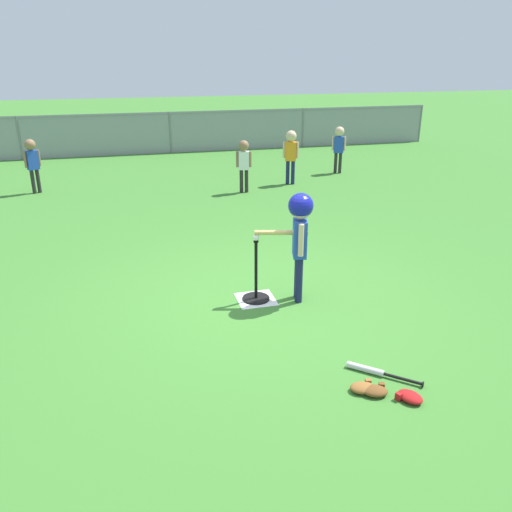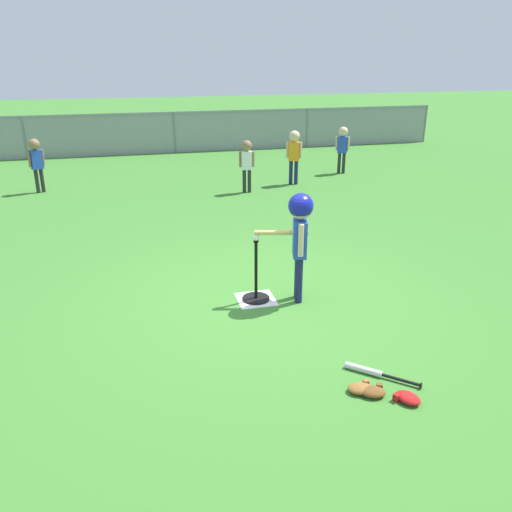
{
  "view_description": "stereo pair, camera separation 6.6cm",
  "coord_description": "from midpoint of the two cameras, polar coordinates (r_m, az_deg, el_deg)",
  "views": [
    {
      "loc": [
        -1.47,
        -5.26,
        2.72
      ],
      "look_at": [
        -0.06,
        0.06,
        0.55
      ],
      "focal_mm": 36.41,
      "sensor_mm": 36.0,
      "label": 1
    },
    {
      "loc": [
        -1.4,
        -5.28,
        2.72
      ],
      "look_at": [
        -0.06,
        0.06,
        0.55
      ],
      "focal_mm": 36.41,
      "sensor_mm": 36.0,
      "label": 2
    }
  ],
  "objects": [
    {
      "name": "spare_bat_silver",
      "position": [
        4.91,
        12.94,
        -12.29
      ],
      "size": [
        0.55,
        0.5,
        0.06
      ],
      "color": "silver",
      "rests_on": "ground_plane"
    },
    {
      "name": "fielder_near_right",
      "position": [
        11.43,
        4.37,
        11.53
      ],
      "size": [
        0.32,
        0.23,
        1.16
      ],
      "color": "#191E4C",
      "rests_on": "ground_plane"
    },
    {
      "name": "baseball_on_tee",
      "position": [
        5.83,
        0.32,
        2.04
      ],
      "size": [
        0.07,
        0.07,
        0.07
      ],
      "primitive_type": "sphere",
      "color": "white",
      "rests_on": "batting_tee"
    },
    {
      "name": "fielder_deep_right",
      "position": [
        12.67,
        9.64,
        12.07
      ],
      "size": [
        0.29,
        0.22,
        1.1
      ],
      "color": "#262626",
      "rests_on": "ground_plane"
    },
    {
      "name": "glove_by_plate",
      "position": [
        4.66,
        13.11,
        -14.29
      ],
      "size": [
        0.26,
        0.23,
        0.07
      ],
      "color": "brown",
      "rests_on": "ground_plane"
    },
    {
      "name": "ground_plane",
      "position": [
        6.1,
        1.03,
        -4.96
      ],
      "size": [
        60.0,
        60.0,
        0.0
      ],
      "primitive_type": "plane",
      "color": "#3D7A2D"
    },
    {
      "name": "glove_tossed_aside",
      "position": [
        4.68,
        11.84,
        -14.04
      ],
      "size": [
        0.25,
        0.2,
        0.07
      ],
      "color": "brown",
      "rests_on": "ground_plane"
    },
    {
      "name": "home_plate",
      "position": [
        6.13,
        0.31,
        -4.75
      ],
      "size": [
        0.44,
        0.44,
        0.01
      ],
      "primitive_type": "cube",
      "color": "white",
      "rests_on": "ground_plane"
    },
    {
      "name": "batter_child",
      "position": [
        5.81,
        5.15,
        3.35
      ],
      "size": [
        0.64,
        0.36,
        1.29
      ],
      "color": "#191E4C",
      "rests_on": "ground_plane"
    },
    {
      "name": "outfield_fence",
      "position": [
        15.39,
        -8.85,
        13.42
      ],
      "size": [
        16.06,
        0.06,
        1.15
      ],
      "color": "slate",
      "rests_on": "ground_plane"
    },
    {
      "name": "fielder_deep_left",
      "position": [
        10.71,
        -0.85,
        10.58
      ],
      "size": [
        0.31,
        0.21,
        1.07
      ],
      "color": "#262626",
      "rests_on": "ground_plane"
    },
    {
      "name": "batting_tee",
      "position": [
        6.08,
        0.31,
        -3.76
      ],
      "size": [
        0.32,
        0.32,
        0.74
      ],
      "color": "black",
      "rests_on": "ground_plane"
    },
    {
      "name": "fielder_near_left",
      "position": [
        11.58,
        -22.85,
        9.86
      ],
      "size": [
        0.3,
        0.22,
        1.1
      ],
      "color": "#262626",
      "rests_on": "ground_plane"
    },
    {
      "name": "glove_near_bats",
      "position": [
        4.66,
        16.71,
        -14.7
      ],
      "size": [
        0.24,
        0.27,
        0.07
      ],
      "color": "#B21919",
      "rests_on": "ground_plane"
    }
  ]
}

